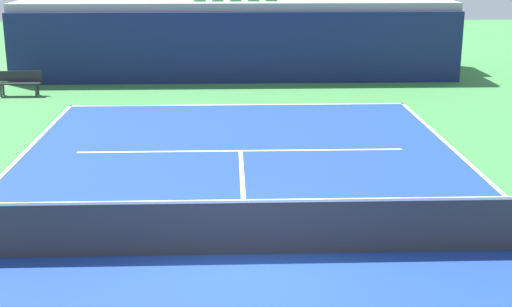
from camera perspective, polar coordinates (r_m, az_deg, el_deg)
The scene contains 10 objects.
ground_plane at distance 12.31m, azimuth -0.74°, elevation -7.97°, with size 80.00×80.00×0.00m, color #387A3D.
court_surface at distance 12.31m, azimuth -0.74°, elevation -7.95°, with size 11.00×24.00×0.01m, color navy.
baseline_far at distance 23.73m, azimuth -1.45°, elevation 3.86°, with size 11.00×0.10×0.00m, color white.
service_line_far at distance 18.34m, azimuth -1.23°, elevation 0.21°, with size 8.26×0.10×0.00m, color white.
centre_service_line at distance 15.28m, azimuth -1.03°, elevation -3.05°, with size 0.10×6.40×0.00m, color white.
back_wall at distance 27.46m, azimuth -1.57°, elevation 8.32°, with size 17.10×0.30×2.67m, color navy.
stands_tier_lower at distance 28.78m, azimuth -1.60°, elevation 8.98°, with size 17.10×2.40×2.97m, color #9E9E99.
stands_tier_upper at distance 31.11m, azimuth -1.65°, elevation 10.39°, with size 17.10×2.40×3.91m, color #9E9E99.
tennis_net at distance 12.11m, azimuth -0.75°, elevation -5.77°, with size 11.08×0.08×1.07m.
player_bench at distance 26.48m, azimuth -18.17°, elevation 5.44°, with size 1.50×0.40×0.85m.
Camera 1 is at (-0.26, -11.24, 5.00)m, focal length 50.70 mm.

